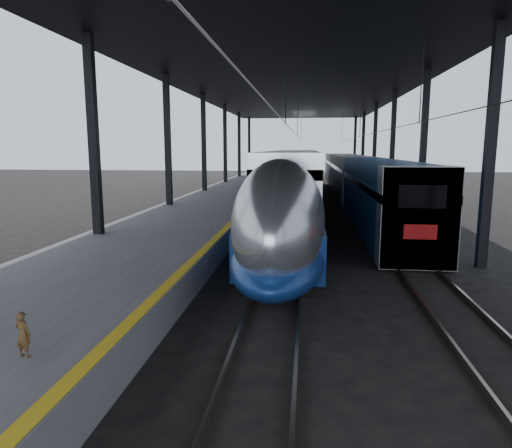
# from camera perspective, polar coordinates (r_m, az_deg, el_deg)

# --- Properties ---
(ground) EXTENTS (160.00, 160.00, 0.00)m
(ground) POSITION_cam_1_polar(r_m,az_deg,el_deg) (14.06, -5.85, -9.44)
(ground) COLOR black
(ground) RESTS_ON ground
(platform) EXTENTS (6.00, 80.00, 1.00)m
(platform) POSITION_cam_1_polar(r_m,az_deg,el_deg) (33.84, -4.49, 2.56)
(platform) COLOR #4C4C4F
(platform) RESTS_ON ground
(yellow_strip) EXTENTS (0.30, 80.00, 0.01)m
(yellow_strip) POSITION_cam_1_polar(r_m,az_deg,el_deg) (33.37, 0.23, 3.37)
(yellow_strip) COLOR gold
(yellow_strip) RESTS_ON platform
(rails) EXTENTS (6.52, 80.00, 0.16)m
(rails) POSITION_cam_1_polar(r_m,az_deg,el_deg) (33.33, 9.16, 1.64)
(rails) COLOR slate
(rails) RESTS_ON ground
(canopy) EXTENTS (18.00, 75.00, 9.47)m
(canopy) POSITION_cam_1_polar(r_m,az_deg,el_deg) (33.32, 4.90, 17.31)
(canopy) COLOR black
(canopy) RESTS_ON ground
(tgv_train) EXTENTS (3.05, 65.20, 4.37)m
(tgv_train) POSITION_cam_1_polar(r_m,az_deg,el_deg) (42.36, 5.26, 6.03)
(tgv_train) COLOR #ACAEB3
(tgv_train) RESTS_ON ground
(second_train) EXTENTS (2.83, 56.05, 3.89)m
(second_train) POSITION_cam_1_polar(r_m,az_deg,el_deg) (44.45, 11.80, 5.93)
(second_train) COLOR navy
(second_train) RESTS_ON ground
(child) EXTENTS (0.33, 0.25, 0.81)m
(child) POSITION_cam_1_polar(r_m,az_deg,el_deg) (8.94, -27.11, -12.17)
(child) COLOR #442F16
(child) RESTS_ON platform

